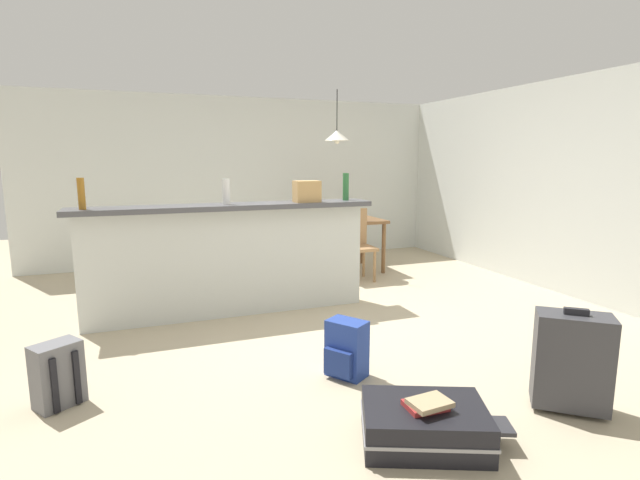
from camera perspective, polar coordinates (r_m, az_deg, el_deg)
The scene contains 17 objects.
ground_plane at distance 4.91m, azimuth -0.39°, elevation -9.37°, with size 13.00×13.00×0.05m, color #BCAD8E.
wall_back at distance 7.58m, azimuth -8.44°, elevation 7.10°, with size 6.60×0.10×2.50m, color silver.
wall_right at distance 6.59m, azimuth 24.50°, elevation 5.96°, with size 0.10×6.00×2.50m, color silver.
partition_half_wall at distance 4.91m, azimuth -10.70°, elevation -2.68°, with size 2.80×0.20×1.08m, color silver.
bar_countertop at distance 4.82m, azimuth -10.91°, elevation 3.93°, with size 2.96×0.40×0.05m, color #4C4C51.
bottle_amber at distance 4.71m, azimuth -26.62°, elevation 4.97°, with size 0.06×0.06×0.28m, color #9E661E.
bottle_white at distance 4.79m, azimuth -11.15°, elevation 5.68°, with size 0.07×0.07×0.25m, color silver.
bottle_green at distance 5.19m, azimuth 3.10°, elevation 6.38°, with size 0.07×0.07×0.29m, color #2D6B38.
grocery_bag at distance 4.96m, azimuth -1.59°, elevation 5.82°, with size 0.26×0.18×0.22m, color tan.
dining_table at distance 6.72m, azimuth 2.60°, elevation 1.70°, with size 1.10×0.80×0.74m.
dining_chair_near_partition at distance 6.28m, azimuth 4.29°, elevation -0.09°, with size 0.40×0.40×0.93m.
pendant_lamp at distance 6.66m, azimuth 2.03°, elevation 12.36°, with size 0.34×0.34×0.72m.
suitcase_flat_black at distance 2.92m, azimuth 12.40°, elevation -20.70°, with size 0.89×0.72×0.22m.
suitcase_upright_charcoal at distance 3.46m, azimuth 27.86°, elevation -12.62°, with size 0.49×0.47×0.67m.
backpack_blue at distance 3.58m, azimuth 3.15°, elevation -12.95°, with size 0.33×0.34×0.42m.
backpack_grey at distance 3.61m, azimuth -28.90°, elevation -13.96°, with size 0.34×0.33×0.42m.
book_stack at distance 2.83m, azimuth 12.71°, elevation -18.57°, with size 0.24×0.20×0.06m.
Camera 1 is at (-1.60, -4.36, 1.58)m, focal length 26.79 mm.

